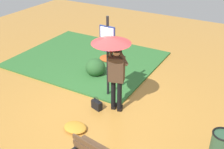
{
  "coord_description": "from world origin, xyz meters",
  "views": [
    {
      "loc": [
        -3.2,
        5.19,
        4.31
      ],
      "look_at": [
        -0.01,
        -0.39,
        0.85
      ],
      "focal_mm": 45.15,
      "sensor_mm": 36.0,
      "label": 1
    }
  ],
  "objects": [
    {
      "name": "info_sign_post",
      "position": [
        0.26,
        -0.62,
        1.44
      ],
      "size": [
        0.44,
        0.07,
        2.3
      ],
      "color": "black",
      "rests_on": "ground_plane"
    },
    {
      "name": "leaf_pile_by_bench",
      "position": [
        1.37,
        -2.63,
        0.08
      ],
      "size": [
        0.74,
        0.59,
        0.16
      ],
      "color": "#B74C1E",
      "rests_on": "ground_plane"
    },
    {
      "name": "shrub_cluster",
      "position": [
        1.25,
        -1.48,
        0.26
      ],
      "size": [
        0.69,
        0.63,
        0.56
      ],
      "color": "#285628",
      "rests_on": "ground_plane"
    },
    {
      "name": "person_with_umbrella",
      "position": [
        -0.19,
        -0.14,
        1.55
      ],
      "size": [
        0.96,
        0.96,
        2.04
      ],
      "color": "black",
      "rests_on": "ground_plane"
    },
    {
      "name": "ground_plane",
      "position": [
        0.0,
        0.0,
        0.0
      ],
      "size": [
        18.0,
        18.0,
        0.0
      ],
      "primitive_type": "plane",
      "color": "#B27A33"
    },
    {
      "name": "handbag",
      "position": [
        0.18,
        0.09,
        0.13
      ],
      "size": [
        0.33,
        0.22,
        0.37
      ],
      "color": "black",
      "rests_on": "ground_plane"
    },
    {
      "name": "grass_verge",
      "position": [
        2.1,
        -2.3,
        0.03
      ],
      "size": [
        4.8,
        4.0,
        0.05
      ],
      "color": "#2D662D",
      "rests_on": "ground_plane"
    },
    {
      "name": "leaf_pile_near_person",
      "position": [
        0.16,
        1.06,
        0.06
      ],
      "size": [
        0.57,
        0.45,
        0.12
      ],
      "color": "#C68428",
      "rests_on": "ground_plane"
    }
  ]
}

